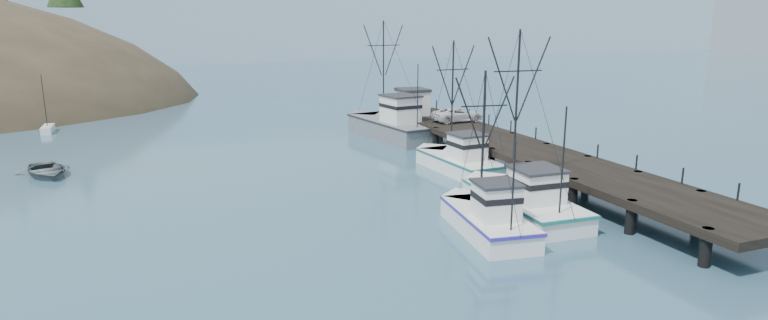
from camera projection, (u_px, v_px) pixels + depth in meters
ground at (460, 270)px, 29.11m from camera, size 400.00×400.00×0.00m
pier at (520, 149)px, 48.19m from camera, size 6.00×44.00×2.00m
distant_ridge at (228, 59)px, 186.87m from camera, size 360.00×40.00×26.00m
distant_ridge_far at (55, 60)px, 182.80m from camera, size 180.00×25.00×18.00m
trawler_near at (521, 200)px, 37.58m from camera, size 4.21×11.56×11.67m
trawler_mid at (486, 218)px, 34.18m from camera, size 4.15×9.35×9.48m
trawler_far at (457, 161)px, 48.11m from camera, size 3.93×10.31×10.65m
work_vessel at (390, 125)px, 61.90m from camera, size 6.09×14.43×12.18m
pier_shed at (413, 101)px, 63.61m from camera, size 3.00×3.20×2.80m
pickup_truck at (458, 114)px, 59.39m from camera, size 5.22×2.51×1.44m
motorboat at (47, 176)px, 46.78m from camera, size 5.51×6.57×1.17m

